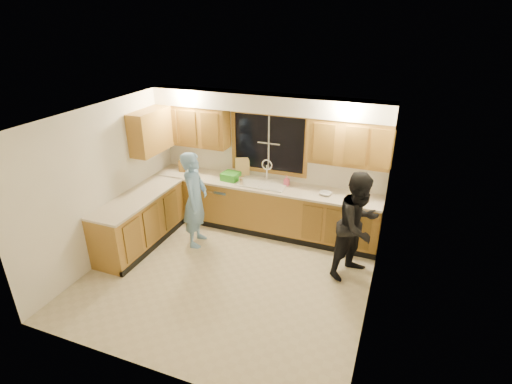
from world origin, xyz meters
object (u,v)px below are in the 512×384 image
stove (118,237)px  man (195,200)px  knife_block (182,166)px  sink (263,187)px  woman (358,226)px  dishwasher (221,202)px  soap_bottle (287,181)px  dish_crate (231,176)px  bowl (325,194)px

stove → man: (0.89, 0.96, 0.39)m
knife_block → stove: bearing=-106.1°
sink → knife_block: bearing=179.3°
sink → woman: 1.96m
sink → stove: size_ratio=0.96×
dishwasher → knife_block: size_ratio=3.62×
soap_bottle → knife_block: bearing=-178.3°
dishwasher → man: bearing=-94.0°
sink → woman: size_ratio=0.51×
woman → sink: bearing=98.5°
knife_block → soap_bottle: (2.08, 0.06, -0.02)m
sink → dishwasher: bearing=-179.0°
man → woman: bearing=-98.9°
dish_crate → sink: bearing=2.6°
sink → knife_block: sink is taller
woman → knife_block: 3.56m
knife_block → bowl: knife_block is taller
dish_crate → woman: bearing=-17.3°
bowl → stove: bearing=-149.1°
sink → dishwasher: 0.96m
man → woman: size_ratio=1.00×
stove → soap_bottle: (2.21, 1.91, 0.56)m
stove → woman: bearing=16.1°
dishwasher → dish_crate: bearing=-3.6°
man → woman: (2.71, 0.08, 0.00)m
knife_block → soap_bottle: knife_block is taller
man → sink: bearing=-57.1°
sink → dishwasher: size_ratio=1.05×
sink → soap_bottle: 0.45m
dish_crate → bowl: dish_crate is taller
dish_crate → bowl: bearing=-1.0°
dishwasher → soap_bottle: 1.40m
stove → woman: 3.77m
dishwasher → soap_bottle: bearing=4.3°
dish_crate → soap_bottle: soap_bottle is taller
knife_block → sink: bearing=-12.6°
man → soap_bottle: bearing=-65.1°
soap_bottle → bowl: size_ratio=0.93×
woman → bowl: 0.98m
dish_crate → soap_bottle: (1.04, 0.11, 0.02)m
man → dish_crate: (0.29, 0.84, 0.15)m
stove → woman: woman is taller
woman → dishwasher: bearing=105.9°
man → bowl: (2.05, 0.81, 0.10)m
stove → bowl: size_ratio=4.48×
woman → soap_bottle: (-1.39, 0.86, 0.17)m
sink → woman: (1.80, -0.78, -0.02)m
dishwasher → stove: stove is taller
dishwasher → bowl: 2.06m
woman → bowl: (-0.66, 0.72, 0.10)m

